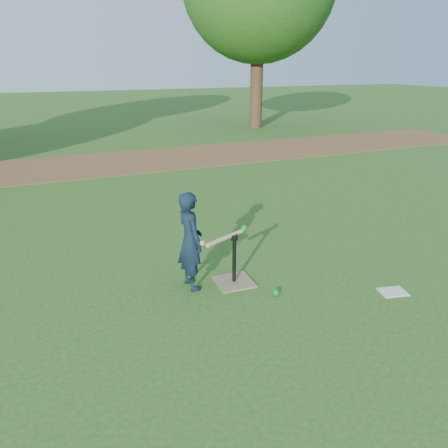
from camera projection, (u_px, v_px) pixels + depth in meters
name	position (u px, v px, depth m)	size (l,w,h in m)	color
ground	(238.00, 289.00, 5.10)	(80.00, 80.00, 0.00)	#285116
dirt_strip	(116.00, 162.00, 11.54)	(24.00, 3.00, 0.01)	brown
child	(190.00, 241.00, 4.96)	(0.42, 0.28, 1.16)	black
wiffle_ball_ground	(276.00, 293.00, 4.94)	(0.08, 0.08, 0.08)	#0B8123
clipboard	(393.00, 292.00, 5.02)	(0.30, 0.23, 0.01)	silver
batting_tee	(234.00, 274.00, 5.21)	(0.46, 0.46, 0.61)	#817051
swing_action	(227.00, 236.00, 5.00)	(0.66, 0.30, 0.11)	tan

